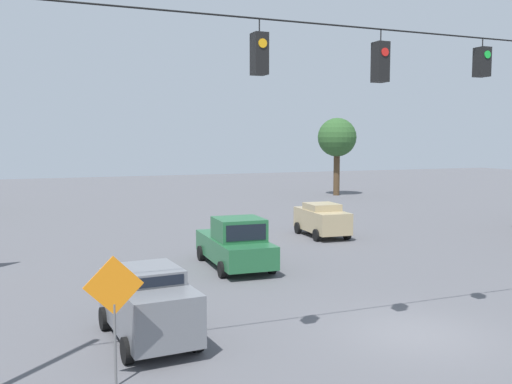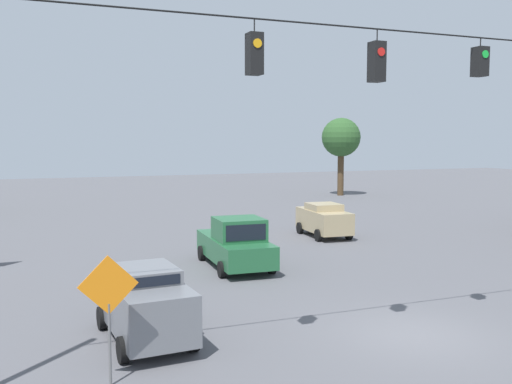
# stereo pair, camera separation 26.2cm
# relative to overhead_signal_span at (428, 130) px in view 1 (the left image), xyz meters

# --- Properties ---
(ground_plane) EXTENTS (140.00, 140.00, 0.00)m
(ground_plane) POSITION_rel_overhead_signal_span_xyz_m (-0.11, -0.37, -5.51)
(ground_plane) COLOR #56565B
(overhead_signal_span) EXTENTS (23.13, 0.38, 8.83)m
(overhead_signal_span) POSITION_rel_overhead_signal_span_xyz_m (0.00, 0.00, 0.00)
(overhead_signal_span) COLOR #4C473D
(overhead_signal_span) RESTS_ON ground_plane
(sedan_tan_oncoming_far) EXTENTS (2.21, 4.08, 1.81)m
(sedan_tan_oncoming_far) POSITION_rel_overhead_signal_span_xyz_m (-5.38, -15.12, -4.57)
(sedan_tan_oncoming_far) COLOR tan
(sedan_tan_oncoming_far) RESTS_ON ground_plane
(sedan_grey_parked_shoulder) EXTENTS (2.15, 4.21, 1.96)m
(sedan_grey_parked_shoulder) POSITION_rel_overhead_signal_span_xyz_m (6.73, -2.71, -4.50)
(sedan_grey_parked_shoulder) COLOR slate
(sedan_grey_parked_shoulder) RESTS_ON ground_plane
(pickup_truck_green_withflow_mid) EXTENTS (2.46, 5.26, 2.12)m
(pickup_truck_green_withflow_mid) POSITION_rel_overhead_signal_span_xyz_m (1.61, -9.84, -4.54)
(pickup_truck_green_withflow_mid) COLOR #236038
(pickup_truck_green_withflow_mid) RESTS_ON ground_plane
(traffic_cone_nearest) EXTENTS (0.35, 0.35, 0.60)m
(traffic_cone_nearest) POSITION_rel_overhead_signal_span_xyz_m (6.87, -2.81, -5.21)
(traffic_cone_nearest) COLOR orange
(traffic_cone_nearest) RESTS_ON ground_plane
(traffic_cone_second) EXTENTS (0.35, 0.35, 0.60)m
(traffic_cone_second) POSITION_rel_overhead_signal_span_xyz_m (6.88, -5.11, -5.21)
(traffic_cone_second) COLOR orange
(traffic_cone_second) RESTS_ON ground_plane
(traffic_cone_third) EXTENTS (0.35, 0.35, 0.60)m
(traffic_cone_third) POSITION_rel_overhead_signal_span_xyz_m (6.76, -7.91, -5.21)
(traffic_cone_third) COLOR orange
(traffic_cone_third) RESTS_ON ground_plane
(work_zone_sign) EXTENTS (1.27, 0.06, 2.84)m
(work_zone_sign) POSITION_rel_overhead_signal_span_xyz_m (7.96, -0.16, -3.53)
(work_zone_sign) COLOR slate
(work_zone_sign) RESTS_ON ground_plane
(tree_horizon_left) EXTENTS (3.62, 3.62, 7.28)m
(tree_horizon_left) POSITION_rel_overhead_signal_span_xyz_m (-17.92, -34.83, -0.14)
(tree_horizon_left) COLOR #4C3823
(tree_horizon_left) RESTS_ON ground_plane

